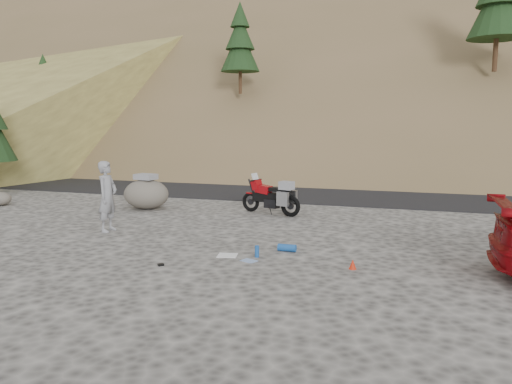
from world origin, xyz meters
TOP-DOWN VIEW (x-y plane):
  - ground at (0.00, 0.00)m, footprint 140.00×140.00m
  - road at (0.00, 9.00)m, footprint 120.00×7.00m
  - hillside at (-0.05, 40.88)m, footprint 120.00×73.00m
  - motorcycle at (0.83, 3.45)m, footprint 1.98×0.92m
  - man at (-2.42, -0.09)m, footprint 0.45×0.66m
  - boulder at (-3.23, 3.12)m, footprint 1.78×1.65m
  - small_rock at (-8.16, 2.21)m, footprint 0.84×0.78m
  - gear_white_cloth at (1.25, -1.35)m, footprint 0.45×0.42m
  - gear_blue_mat at (2.32, -0.64)m, footprint 0.39×0.16m
  - gear_bottle at (1.86, -1.27)m, footprint 0.11×0.11m
  - gear_funnel at (3.80, -1.52)m, footprint 0.19×0.19m
  - gear_glove_b at (0.32, -2.42)m, footprint 0.14×0.14m
  - gear_blue_cloth at (1.80, -1.60)m, footprint 0.35×0.31m

SIDE VIEW (x-z plane):
  - ground at x=0.00m, z-range 0.00..0.00m
  - road at x=0.00m, z-range -0.03..0.03m
  - man at x=-2.42m, z-range -0.88..0.88m
  - gear_blue_cloth at x=1.80m, z-range 0.00..0.01m
  - gear_white_cloth at x=1.25m, z-range 0.00..0.01m
  - gear_glove_b at x=0.32m, z-range 0.00..0.04m
  - gear_blue_mat at x=2.32m, z-range 0.00..0.15m
  - gear_funnel at x=3.80m, z-range 0.00..0.18m
  - gear_bottle at x=1.86m, z-range 0.00..0.24m
  - small_rock at x=-8.16m, z-range 0.00..0.44m
  - boulder at x=-3.23m, z-range -0.07..1.04m
  - motorcycle at x=0.83m, z-range -0.09..1.12m
  - hillside at x=-0.05m, z-range -12.28..34.44m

